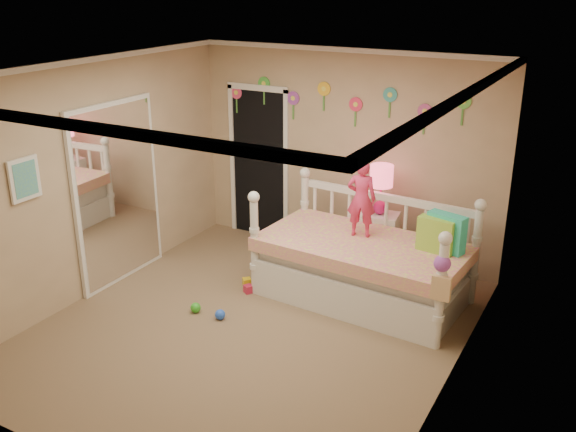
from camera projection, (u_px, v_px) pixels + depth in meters
The scene contains 18 objects.
floor at pixel (251, 328), 6.54m from camera, with size 4.00×4.50×0.01m, color #7F684C.
ceiling at pixel (245, 70), 5.62m from camera, with size 4.00×4.50×0.01m, color white.
back_wall at pixel (345, 155), 7.92m from camera, with size 4.00×0.01×2.60m, color tan.
left_wall at pixel (93, 179), 6.98m from camera, with size 0.01×4.50×2.60m, color tan.
right_wall at pixel (458, 250), 5.18m from camera, with size 0.01×4.50×2.60m, color tan.
crown_molding at pixel (245, 74), 5.63m from camera, with size 4.00×4.50×0.06m, color white, non-canonical shape.
daybed at pixel (363, 247), 6.95m from camera, with size 2.27×1.22×1.23m, color white, non-canonical shape.
pillow_turquoise at pixel (446, 233), 6.62m from camera, with size 0.40×0.14×0.40m, color #29CD9D.
pillow_lime at pixel (436, 235), 6.61m from camera, with size 0.38×0.14×0.36m, color #9BD541.
child at pixel (361, 198), 6.93m from camera, with size 0.32×0.21×0.87m, color #EF366A.
nightstand at pixel (378, 243), 7.67m from camera, with size 0.45×0.34×0.75m, color white.
table_lamp at pixel (381, 182), 7.40m from camera, with size 0.27×0.27×0.60m.
closet_doorway at pixel (259, 162), 8.57m from camera, with size 0.90×0.04×2.07m, color black.
flower_decals at pixel (339, 103), 7.73m from camera, with size 3.40×0.02×0.50m, color #B2668C, non-canonical shape.
mirror_closet at pixel (117, 193), 7.30m from camera, with size 0.07×1.30×2.10m, color white.
wall_picture at pixel (24, 179), 6.14m from camera, with size 0.05×0.34×0.42m, color white.
hanging_bag at pixel (440, 279), 5.92m from camera, with size 0.20×0.16×0.36m, color beige, non-canonical shape.
toy_scatter at pixel (210, 292), 7.18m from camera, with size 0.80×1.30×0.11m, color #996666, non-canonical shape.
Camera 1 is at (3.08, -4.82, 3.39)m, focal length 39.90 mm.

